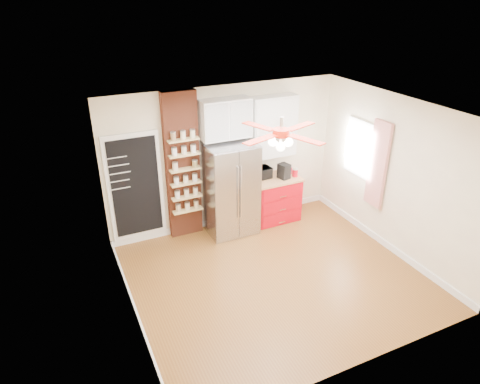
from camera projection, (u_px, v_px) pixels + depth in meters
name	position (u px, v px, depth m)	size (l,w,h in m)	color
floor	(275.00, 276.00, 6.92)	(4.50, 4.50, 0.00)	brown
ceiling	(282.00, 113.00, 5.73)	(4.50, 4.50, 0.00)	white
wall_back	(225.00, 158.00, 7.95)	(4.50, 0.02, 2.70)	beige
wall_front	(368.00, 278.00, 4.70)	(4.50, 0.02, 2.70)	beige
wall_left	(125.00, 237.00, 5.47)	(0.02, 4.00, 2.70)	beige
wall_right	(395.00, 176.00, 7.18)	(0.02, 4.00, 2.70)	beige
chalkboard	(136.00, 187.00, 7.39)	(0.95, 0.05, 1.95)	white
brick_pillar	(182.00, 167.00, 7.57)	(0.60, 0.16, 2.70)	brown
fridge	(231.00, 189.00, 7.84)	(0.90, 0.70, 1.75)	#A2A2A6
upper_glass_cabinet	(225.00, 119.00, 7.44)	(0.90, 0.35, 0.70)	white
red_cabinet	(275.00, 198.00, 8.44)	(0.94, 0.64, 0.90)	red
upper_shelf_unit	(273.00, 127.00, 7.95)	(0.90, 0.30, 1.15)	white
window	(360.00, 149.00, 7.82)	(0.04, 0.75, 1.05)	white
curtain	(378.00, 164.00, 7.40)	(0.06, 0.40, 1.55)	red
ceiling_fan	(281.00, 133.00, 5.85)	(1.40, 1.40, 0.44)	silver
toaster_oven	(261.00, 173.00, 8.17)	(0.39, 0.26, 0.21)	black
coffee_maker	(284.00, 171.00, 8.16)	(0.18, 0.21, 0.29)	black
canister_left	(295.00, 173.00, 8.26)	(0.10, 0.10, 0.15)	red
canister_right	(290.00, 170.00, 8.40)	(0.10, 0.10, 0.14)	#B50A28
pantry_jar_oats	(175.00, 166.00, 7.34)	(0.10, 0.10, 0.13)	beige
pantry_jar_beans	(195.00, 164.00, 7.46)	(0.09, 0.09, 0.12)	olive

